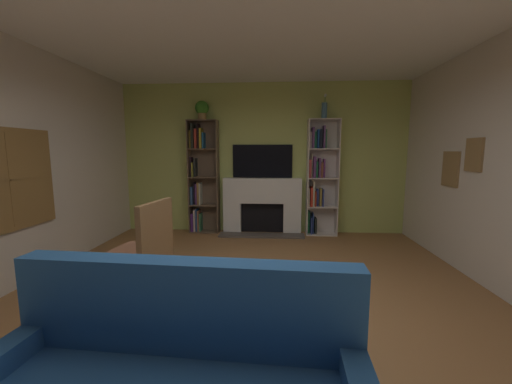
% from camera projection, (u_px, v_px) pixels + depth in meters
% --- Properties ---
extents(ground_plane, '(7.49, 7.49, 0.00)m').
position_uv_depth(ground_plane, '(247.00, 315.00, 2.94)').
color(ground_plane, olive).
extents(wall_back_accent, '(5.52, 0.06, 2.85)m').
position_uv_depth(wall_back_accent, '(263.00, 159.00, 5.87)').
color(wall_back_accent, '#BAC867').
rests_on(wall_back_accent, ground_plane).
extents(fireplace, '(1.59, 0.52, 1.07)m').
position_uv_depth(fireplace, '(262.00, 204.00, 5.85)').
color(fireplace, white).
rests_on(fireplace, ground_plane).
extents(tv, '(1.14, 0.06, 0.63)m').
position_uv_depth(tv, '(262.00, 161.00, 5.82)').
color(tv, black).
rests_on(tv, fireplace).
extents(bookshelf_left, '(0.57, 0.26, 2.16)m').
position_uv_depth(bookshelf_left, '(201.00, 178.00, 5.87)').
color(bookshelf_left, brown).
rests_on(bookshelf_left, ground_plane).
extents(bookshelf_right, '(0.57, 0.31, 2.16)m').
position_uv_depth(bookshelf_right, '(319.00, 177.00, 5.70)').
color(bookshelf_right, silver).
rests_on(bookshelf_right, ground_plane).
extents(potted_plant, '(0.25, 0.25, 0.35)m').
position_uv_depth(potted_plant, '(202.00, 109.00, 5.65)').
color(potted_plant, '#9D7B47').
rests_on(potted_plant, bookshelf_left).
extents(vase_with_flowers, '(0.10, 0.10, 0.45)m').
position_uv_depth(vase_with_flowers, '(324.00, 110.00, 5.50)').
color(vase_with_flowers, teal).
rests_on(vase_with_flowers, bookshelf_right).
extents(armchair, '(0.66, 0.69, 1.06)m').
position_uv_depth(armchair, '(142.00, 249.00, 3.23)').
color(armchair, olive).
rests_on(armchair, ground_plane).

